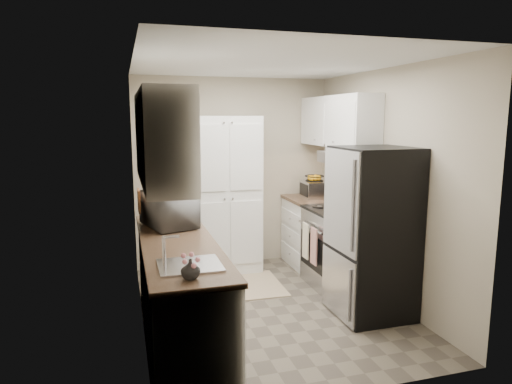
# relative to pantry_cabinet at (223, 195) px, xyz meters

# --- Properties ---
(ground) EXTENTS (3.20, 3.20, 0.00)m
(ground) POSITION_rel_pantry_cabinet_xyz_m (0.20, -1.32, -1.00)
(ground) COLOR #665B4C
(ground) RESTS_ON ground
(room_shell) EXTENTS (2.64, 3.24, 2.52)m
(room_shell) POSITION_rel_pantry_cabinet_xyz_m (0.18, -1.32, 0.63)
(room_shell) COLOR beige
(room_shell) RESTS_ON ground
(pantry_cabinet) EXTENTS (0.90, 0.55, 2.00)m
(pantry_cabinet) POSITION_rel_pantry_cabinet_xyz_m (0.00, 0.00, 0.00)
(pantry_cabinet) COLOR white
(pantry_cabinet) RESTS_ON ground
(base_cabinet_left) EXTENTS (0.60, 2.30, 0.88)m
(base_cabinet_left) POSITION_rel_pantry_cabinet_xyz_m (-0.79, -1.75, -0.56)
(base_cabinet_left) COLOR white
(base_cabinet_left) RESTS_ON ground
(countertop_left) EXTENTS (0.63, 2.33, 0.04)m
(countertop_left) POSITION_rel_pantry_cabinet_xyz_m (-0.79, -1.75, -0.10)
(countertop_left) COLOR brown
(countertop_left) RESTS_ON base_cabinet_left
(base_cabinet_right) EXTENTS (0.60, 0.80, 0.88)m
(base_cabinet_right) POSITION_rel_pantry_cabinet_xyz_m (1.19, -0.12, -0.56)
(base_cabinet_right) COLOR white
(base_cabinet_right) RESTS_ON ground
(countertop_right) EXTENTS (0.63, 0.83, 0.04)m
(countertop_right) POSITION_rel_pantry_cabinet_xyz_m (1.19, -0.12, -0.10)
(countertop_right) COLOR brown
(countertop_right) RESTS_ON base_cabinet_right
(electric_range) EXTENTS (0.71, 0.78, 1.13)m
(electric_range) POSITION_rel_pantry_cabinet_xyz_m (1.17, -0.93, -0.52)
(electric_range) COLOR #B7B7BC
(electric_range) RESTS_ON ground
(refrigerator) EXTENTS (0.70, 0.72, 1.70)m
(refrigerator) POSITION_rel_pantry_cabinet_xyz_m (1.14, -1.73, -0.15)
(refrigerator) COLOR #B7B7BC
(refrigerator) RESTS_ON ground
(microwave) EXTENTS (0.57, 0.70, 0.34)m
(microwave) POSITION_rel_pantry_cabinet_xyz_m (-0.80, -1.18, 0.09)
(microwave) COLOR silver
(microwave) RESTS_ON countertop_left
(wine_bottle) EXTENTS (0.07, 0.07, 0.29)m
(wine_bottle) POSITION_rel_pantry_cabinet_xyz_m (-0.76, -0.86, 0.06)
(wine_bottle) COLOR black
(wine_bottle) RESTS_ON countertop_left
(flower_vase) EXTENTS (0.16, 0.16, 0.14)m
(flower_vase) POSITION_rel_pantry_cabinet_xyz_m (-0.82, -2.73, -0.01)
(flower_vase) COLOR silver
(flower_vase) RESTS_ON countertop_left
(cutting_board) EXTENTS (0.09, 0.20, 0.26)m
(cutting_board) POSITION_rel_pantry_cabinet_xyz_m (-0.62, -0.69, 0.05)
(cutting_board) COLOR #399142
(cutting_board) RESTS_ON countertop_left
(toaster_oven) EXTENTS (0.32, 0.40, 0.22)m
(toaster_oven) POSITION_rel_pantry_cabinet_xyz_m (1.23, -0.08, 0.03)
(toaster_oven) COLOR silver
(toaster_oven) RESTS_ON countertop_right
(fruit_basket) EXTENTS (0.33, 0.33, 0.11)m
(fruit_basket) POSITION_rel_pantry_cabinet_xyz_m (1.24, -0.05, 0.20)
(fruit_basket) COLOR #F9AC15
(fruit_basket) RESTS_ON toaster_oven
(kitchen_mat) EXTENTS (0.58, 0.90, 0.01)m
(kitchen_mat) POSITION_rel_pantry_cabinet_xyz_m (0.26, -0.65, -0.99)
(kitchen_mat) COLOR tan
(kitchen_mat) RESTS_ON ground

